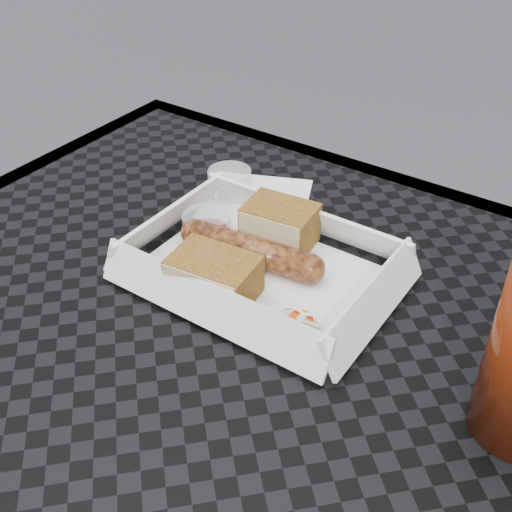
% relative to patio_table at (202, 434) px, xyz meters
% --- Properties ---
extents(patio_table, '(0.80, 0.80, 0.74)m').
position_rel_patio_table_xyz_m(patio_table, '(0.00, 0.00, 0.00)').
color(patio_table, black).
rests_on(patio_table, ground).
extents(food_tray, '(0.22, 0.15, 0.00)m').
position_rel_patio_table_xyz_m(food_tray, '(-0.03, 0.14, 0.08)').
color(food_tray, white).
rests_on(food_tray, patio_table).
extents(bratwurst, '(0.16, 0.04, 0.03)m').
position_rel_patio_table_xyz_m(bratwurst, '(-0.05, 0.14, 0.09)').
color(bratwurst, brown).
rests_on(bratwurst, food_tray).
extents(bread_near, '(0.07, 0.06, 0.04)m').
position_rel_patio_table_xyz_m(bread_near, '(-0.04, 0.19, 0.10)').
color(bread_near, olive).
rests_on(bread_near, food_tray).
extents(bread_far, '(0.08, 0.06, 0.04)m').
position_rel_patio_table_xyz_m(bread_far, '(-0.05, 0.09, 0.10)').
color(bread_far, olive).
rests_on(bread_far, food_tray).
extents(veg_garnish, '(0.03, 0.03, 0.00)m').
position_rel_patio_table_xyz_m(veg_garnish, '(0.04, 0.09, 0.08)').
color(veg_garnish, '#D54109').
rests_on(veg_garnish, food_tray).
extents(napkin, '(0.16, 0.16, 0.00)m').
position_rel_patio_table_xyz_m(napkin, '(-0.11, 0.24, 0.08)').
color(napkin, white).
rests_on(napkin, patio_table).
extents(condiment_cup_sauce, '(0.05, 0.05, 0.03)m').
position_rel_patio_table_xyz_m(condiment_cup_sauce, '(-0.11, 0.16, 0.09)').
color(condiment_cup_sauce, maroon).
rests_on(condiment_cup_sauce, patio_table).
extents(condiment_cup_empty, '(0.05, 0.05, 0.03)m').
position_rel_patio_table_xyz_m(condiment_cup_empty, '(-0.15, 0.24, 0.09)').
color(condiment_cup_empty, silver).
rests_on(condiment_cup_empty, patio_table).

